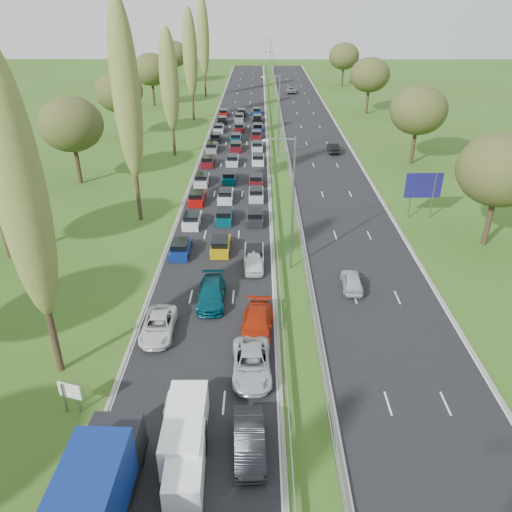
{
  "coord_description": "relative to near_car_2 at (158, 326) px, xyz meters",
  "views": [
    {
      "loc": [
        1.62,
        3.25,
        22.04
      ],
      "look_at": [
        1.35,
        42.44,
        1.5
      ],
      "focal_mm": 35.0,
      "sensor_mm": 36.0,
      "label": 1
    }
  ],
  "objects": [
    {
      "name": "ground",
      "position": [
        10.2,
        47.02,
        -0.71
      ],
      "size": [
        260.0,
        260.0,
        0.0
      ],
      "primitive_type": "plane",
      "color": "#375219",
      "rests_on": "ground"
    },
    {
      "name": "near_carriageway",
      "position": [
        3.45,
        49.52,
        -0.71
      ],
      "size": [
        10.5,
        215.0,
        0.04
      ],
      "primitive_type": "cube",
      "color": "black",
      "rests_on": "ground"
    },
    {
      "name": "far_carriageway",
      "position": [
        16.95,
        49.52,
        -0.71
      ],
      "size": [
        10.5,
        215.0,
        0.04
      ],
      "primitive_type": "cube",
      "color": "black",
      "rests_on": "ground"
    },
    {
      "name": "central_reservation",
      "position": [
        10.2,
        49.52,
        -0.16
      ],
      "size": [
        2.36,
        215.0,
        0.32
      ],
      "color": "gray",
      "rests_on": "ground"
    },
    {
      "name": "lamp_columns",
      "position": [
        10.2,
        45.02,
        5.29
      ],
      "size": [
        0.18,
        140.18,
        12.0
      ],
      "color": "gray",
      "rests_on": "ground"
    },
    {
      "name": "poplar_row",
      "position": [
        -5.8,
        35.19,
        11.68
      ],
      "size": [
        2.8,
        127.8,
        22.44
      ],
      "color": "#2D2116",
      "rests_on": "ground"
    },
    {
      "name": "woodland_left",
      "position": [
        -16.3,
        29.65,
        6.97
      ],
      "size": [
        8.0,
        166.0,
        11.1
      ],
      "color": "#2D2116",
      "rests_on": "ground"
    },
    {
      "name": "woodland_right",
      "position": [
        29.7,
        33.69,
        6.97
      ],
      "size": [
        8.0,
        153.0,
        11.1
      ],
      "color": "#2D2116",
      "rests_on": "ground"
    },
    {
      "name": "traffic_queue_fill",
      "position": [
        3.42,
        44.43,
        -0.27
      ],
      "size": [
        9.09,
        68.49,
        0.8
      ],
      "color": "navy",
      "rests_on": "ground"
    },
    {
      "name": "near_car_2",
      "position": [
        0.0,
        0.0,
        0.0
      ],
      "size": [
        2.37,
        5.0,
        1.38
      ],
      "primitive_type": "imported",
      "rotation": [
        0.0,
        0.0,
        0.02
      ],
      "color": "silver",
      "rests_on": "near_carriageway"
    },
    {
      "name": "near_car_7",
      "position": [
        3.5,
        4.32,
        0.08
      ],
      "size": [
        2.27,
        5.36,
        1.54
      ],
      "primitive_type": "imported",
      "rotation": [
        0.0,
        0.0,
        0.02
      ],
      "color": "#054150",
      "rests_on": "near_carriageway"
    },
    {
      "name": "near_car_8",
      "position": [
        3.55,
        4.75,
        0.07
      ],
      "size": [
        2.03,
        4.53,
        1.51
      ],
      "primitive_type": "imported",
      "rotation": [
        0.0,
        0.0,
        0.06
      ],
      "color": "#CA8A0D",
      "rests_on": "near_carriageway"
    },
    {
      "name": "near_car_9",
      "position": [
        6.82,
        -10.59,
        0.09
      ],
      "size": [
        1.92,
        4.79,
        1.55
      ],
      "primitive_type": "imported",
      "rotation": [
        0.0,
        0.0,
        0.06
      ],
      "color": "black",
      "rests_on": "near_carriageway"
    },
    {
      "name": "near_car_10",
      "position": [
        6.86,
        -4.23,
        0.06
      ],
      "size": [
        2.68,
        5.48,
        1.5
      ],
      "primitive_type": "imported",
      "rotation": [
        0.0,
        0.0,
        0.03
      ],
      "color": "#B5B8BF",
      "rests_on": "near_carriageway"
    },
    {
      "name": "near_car_11",
      "position": [
        7.17,
        0.03,
        0.11
      ],
      "size": [
        2.68,
        5.67,
        1.6
      ],
      "primitive_type": "imported",
      "rotation": [
        0.0,
        0.0,
        -0.08
      ],
      "color": "#B3240B",
      "rests_on": "near_carriageway"
    },
    {
      "name": "near_car_12",
      "position": [
        6.83,
        9.96,
        0.04
      ],
      "size": [
        1.87,
        4.36,
        1.47
      ],
      "primitive_type": "imported",
      "rotation": [
        0.0,
        0.0,
        0.03
      ],
      "color": "white",
      "rests_on": "near_carriageway"
    },
    {
      "name": "far_car_0",
      "position": [
        15.15,
        6.51,
        -0.01
      ],
      "size": [
        1.78,
        4.07,
        1.37
      ],
      "primitive_type": "imported",
      "rotation": [
        0.0,
        0.0,
        3.1
      ],
      "color": "#B6BAC0",
      "rests_on": "far_carriageway"
    },
    {
      "name": "far_car_1",
      "position": [
        18.93,
        47.77,
        0.04
      ],
      "size": [
        1.63,
        4.46,
        1.46
      ],
      "primitive_type": "imported",
      "rotation": [
        0.0,
        0.0,
        3.12
      ],
      "color": "black",
      "rests_on": "far_carriageway"
    },
    {
      "name": "far_car_2",
      "position": [
        15.34,
        101.7,
        0.04
      ],
      "size": [
        2.62,
        5.36,
        1.47
      ],
      "primitive_type": "imported",
      "rotation": [
        0.0,
        0.0,
        3.11
      ],
      "color": "slate",
      "rests_on": "far_carriageway"
    },
    {
      "name": "blue_lorry",
      "position": [
        -0.04,
        -15.43,
        1.39
      ],
      "size": [
        2.67,
        9.62,
        4.06
      ],
      "rotation": [
        0.0,
        0.0,
        -0.02
      ],
      "color": "black",
      "rests_on": "near_carriageway"
    },
    {
      "name": "white_van_front",
      "position": [
        3.33,
        -9.8,
        0.4
      ],
      "size": [
        2.11,
        5.37,
        2.16
      ],
      "rotation": [
        0.0,
        0.0,
        0.01
      ],
      "color": "white",
      "rests_on": "near_carriageway"
    },
    {
      "name": "white_van_rear",
      "position": [
        3.64,
        -12.16,
        0.26
      ],
      "size": [
        1.83,
        4.67,
        1.88
      ],
      "rotation": [
        0.0,
        0.0,
        0.04
      ],
      "color": "white",
      "rests_on": "near_carriageway"
    },
    {
      "name": "info_sign",
      "position": [
        -3.7,
        -7.74,
        0.66
      ],
      "size": [
        1.46,
        0.53,
        2.1
      ],
      "color": "gray",
      "rests_on": "ground"
    },
    {
      "name": "direction_sign",
      "position": [
        25.1,
        21.65,
        2.86
      ],
      "size": [
        4.0,
        0.23,
        5.2
      ],
      "color": "gray",
      "rests_on": "ground"
    }
  ]
}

